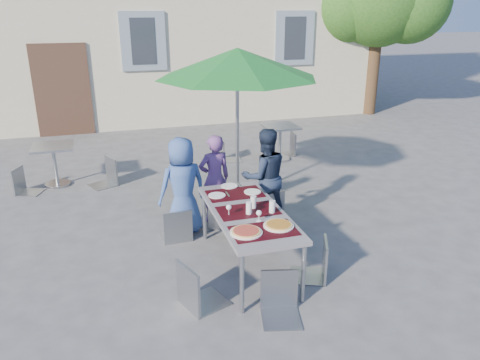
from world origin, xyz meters
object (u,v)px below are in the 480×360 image
object	(u,v)px
chair_0	(176,206)
pizza_near_right	(279,225)
bg_chair_r_0	(105,156)
bg_chair_r_1	(289,131)
child_0	(183,186)
chair_3	(195,260)
bg_chair_l_1	(227,137)
dining_table	(248,215)
chair_2	(268,187)
chair_5	(281,271)
pizza_near_left	(246,232)
child_2	(265,177)
chair_4	(318,237)
bg_chair_l_0	(21,166)
cafe_table_0	(54,158)
child_1	(215,179)
cafe_table_1	(280,137)
patio_umbrella	(237,64)
chair_1	(222,192)

from	to	relation	value
chair_0	pizza_near_right	bearing A→B (deg)	-57.95
bg_chair_r_0	bg_chair_r_1	distance (m)	3.88
chair_0	child_0	bearing A→B (deg)	57.66
pizza_near_right	chair_3	size ratio (longest dim) A/B	0.35
pizza_near_right	bg_chair_l_1	xyz separation A→B (m)	(0.69, 4.64, -0.27)
dining_table	chair_3	size ratio (longest dim) A/B	1.92
bg_chair_r_1	chair_2	bearing A→B (deg)	-117.43
bg_chair_r_1	chair_5	bearing A→B (deg)	-113.30
dining_table	pizza_near_left	world-z (taller)	pizza_near_left
child_2	chair_3	distance (m)	2.26
chair_0	chair_3	size ratio (longest dim) A/B	0.91
chair_2	chair_4	bearing A→B (deg)	-88.29
bg_chair_l_0	bg_chair_r_0	size ratio (longest dim) A/B	0.92
cafe_table_0	child_1	bearing A→B (deg)	-43.43
chair_4	bg_chair_r_0	xyz separation A→B (m)	(-2.24, 3.89, 0.01)
chair_3	cafe_table_1	distance (m)	5.25
child_1	chair_4	size ratio (longest dim) A/B	1.44
child_0	chair_5	distance (m)	2.25
chair_0	patio_umbrella	distance (m)	2.36
bg_chair_l_1	chair_4	bearing A→B (deg)	-92.34
pizza_near_left	cafe_table_1	world-z (taller)	pizza_near_left
child_1	cafe_table_1	world-z (taller)	child_1
chair_0	chair_1	size ratio (longest dim) A/B	0.94
bg_chair_l_0	cafe_table_1	bearing A→B (deg)	5.48
pizza_near_right	child_2	world-z (taller)	child_2
pizza_near_left	chair_5	world-z (taller)	chair_5
chair_4	cafe_table_1	xyz separation A→B (m)	(1.24, 4.35, -0.04)
child_2	chair_0	xyz separation A→B (m)	(-1.33, -0.22, -0.20)
chair_2	child_1	bearing A→B (deg)	153.27
child_1	bg_chair_l_1	xyz separation A→B (m)	(0.94, 2.72, -0.16)
chair_4	child_0	bearing A→B (deg)	127.95
pizza_near_right	chair_5	world-z (taller)	chair_5
chair_3	patio_umbrella	bearing A→B (deg)	65.13
child_0	pizza_near_right	bearing A→B (deg)	102.92
chair_3	patio_umbrella	distance (m)	3.40
chair_1	bg_chair_l_1	world-z (taller)	chair_1
chair_5	bg_chair_l_0	distance (m)	5.31
chair_3	bg_chair_l_1	xyz separation A→B (m)	(1.65, 4.76, -0.07)
cafe_table_0	patio_umbrella	bearing A→B (deg)	-28.26
chair_4	child_1	bearing A→B (deg)	111.67
chair_5	bg_chair_l_1	distance (m)	5.20
chair_4	pizza_near_right	bearing A→B (deg)	-175.67
dining_table	child_2	bearing A→B (deg)	61.65
child_0	chair_2	xyz separation A→B (m)	(1.22, -0.09, -0.11)
child_1	chair_2	xyz separation A→B (m)	(0.70, -0.35, -0.08)
pizza_near_left	child_0	world-z (taller)	child_0
patio_umbrella	bg_chair_l_0	distance (m)	4.03
chair_2	cafe_table_0	distance (m)	4.00
pizza_near_right	dining_table	bearing A→B (deg)	110.81
pizza_near_right	chair_4	world-z (taller)	chair_4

